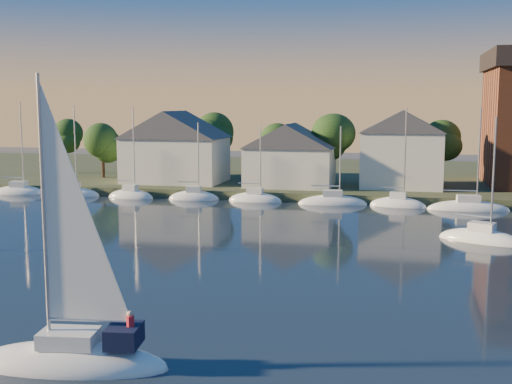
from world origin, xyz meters
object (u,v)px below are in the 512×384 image
(clubhouse_east, at_px, (402,148))
(clubhouse_west, at_px, (175,146))
(hero_sailboat, at_px, (73,354))
(drifting_sailboat_right, at_px, (481,241))
(clubhouse_centre, at_px, (290,154))

(clubhouse_east, bearing_deg, clubhouse_west, -178.09)
(clubhouse_east, xyz_separation_m, hero_sailboat, (-13.95, -58.79, -5.42))
(clubhouse_west, relative_size, hero_sailboat, 0.98)
(clubhouse_west, distance_m, hero_sailboat, 60.22)
(drifting_sailboat_right, bearing_deg, clubhouse_east, 127.55)
(clubhouse_west, xyz_separation_m, clubhouse_centre, (16.00, -1.00, -0.80))
(clubhouse_west, distance_m, clubhouse_centre, 16.05)
(clubhouse_west, xyz_separation_m, drifting_sailboat_right, (36.79, -26.41, -5.84))
(hero_sailboat, bearing_deg, clubhouse_east, -110.87)
(clubhouse_west, distance_m, drifting_sailboat_right, 45.66)
(clubhouse_centre, relative_size, clubhouse_east, 1.10)
(clubhouse_centre, relative_size, drifting_sailboat_right, 0.99)
(hero_sailboat, height_order, drifting_sailboat_right, hero_sailboat)
(clubhouse_west, relative_size, clubhouse_centre, 1.18)
(clubhouse_centre, bearing_deg, clubhouse_west, 176.42)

